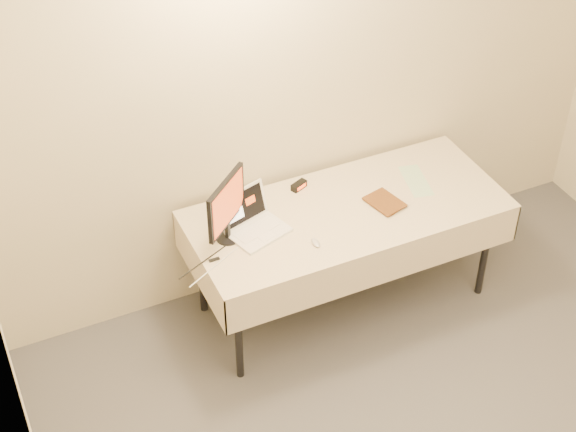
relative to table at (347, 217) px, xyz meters
name	(u,v)px	position (x,y,z in m)	size (l,w,h in m)	color
back_wall	(315,80)	(0.00, 0.45, 0.67)	(4.00, 0.10, 2.70)	beige
table	(347,217)	(0.00, 0.00, 0.00)	(1.86, 0.81, 0.74)	black
laptop	(252,222)	(-0.57, 0.06, 0.12)	(0.39, 0.36, 0.22)	white
monitor	(226,206)	(-0.73, 0.05, 0.29)	(0.30, 0.27, 0.40)	black
book	(375,194)	(0.14, -0.07, 0.17)	(0.16, 0.02, 0.22)	#97551B
alarm_clock	(299,186)	(-0.17, 0.29, 0.08)	(0.11, 0.08, 0.04)	black
clicker	(316,243)	(-0.31, -0.20, 0.07)	(0.04, 0.08, 0.02)	#B5B5B7
paper_form	(416,181)	(0.50, 0.07, 0.06)	(0.13, 0.32, 0.00)	#ADD3A8
usb_dongle	(214,260)	(-0.86, -0.09, 0.07)	(0.06, 0.02, 0.01)	black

